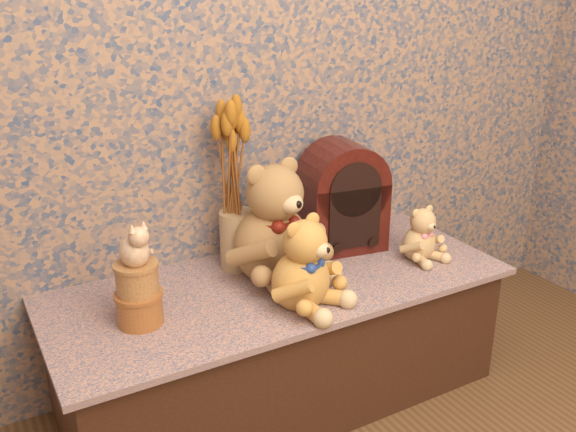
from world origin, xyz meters
The scene contains 10 objects.
display_shelf centered at (0.00, 1.21, 0.22)m, with size 1.46×0.60×0.43m, color #33456A.
teddy_large centered at (0.00, 1.27, 0.64)m, with size 0.33×0.39×0.41m, color olive, non-canonical shape.
teddy_medium centered at (-0.02, 1.05, 0.58)m, with size 0.23×0.28×0.30m, color gold, non-canonical shape.
teddy_small centered at (0.50, 1.13, 0.53)m, with size 0.16×0.19×0.20m, color tan, non-canonical shape.
cathedral_radio centered at (0.32, 1.35, 0.62)m, with size 0.28×0.20×0.38m, color #3C110B, non-canonical shape.
ceramic_vase centered at (-0.07, 1.37, 0.53)m, with size 0.12×0.12×0.20m, color tan.
dried_stalks centered at (-0.07, 1.37, 0.85)m, with size 0.24×0.24×0.46m, color #AC641B, non-canonical shape.
biscuit_tin_lower centered at (-0.46, 1.18, 0.48)m, with size 0.13×0.13×0.09m, color #AC8832.
biscuit_tin_upper centered at (-0.46, 1.18, 0.57)m, with size 0.12×0.12×0.09m, color tan.
cat_figurine centered at (-0.46, 1.18, 0.68)m, with size 0.10×0.11×0.13m, color silver, non-canonical shape.
Camera 1 is at (-0.86, -0.37, 1.35)m, focal length 39.53 mm.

